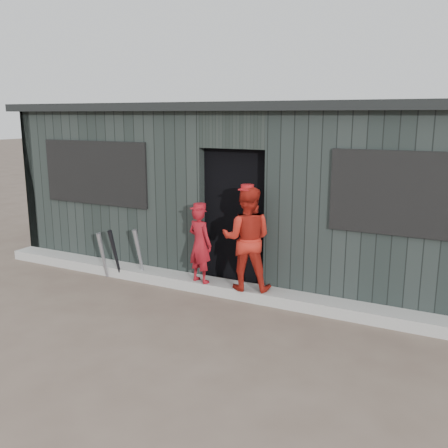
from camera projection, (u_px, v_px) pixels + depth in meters
The scene contains 9 objects.
ground at pixel (148, 345), 5.41m from camera, with size 80.00×80.00×0.00m, color brown.
curb at pixel (225, 288), 6.98m from camera, with size 8.00×0.36×0.15m, color #A6A5A1.
bat_left at pixel (103, 255), 7.57m from camera, with size 0.07×0.07×0.72m, color gray.
bat_mid at pixel (139, 255), 7.45m from camera, with size 0.07×0.07×0.81m, color gray.
bat_right at pixel (115, 255), 7.47m from camera, with size 0.07×0.07×0.81m, color black.
player_red_left at pixel (200, 244), 6.91m from camera, with size 0.40×0.26×1.09m, color maroon.
player_red_right at pixel (247, 239), 6.60m from camera, with size 0.68×0.53×1.39m, color #B02115.
player_grey_back at pixel (279, 247), 7.18m from camera, with size 0.57×0.37×1.16m, color #ADADAD.
dugout at pixel (272, 187), 8.17m from camera, with size 8.30×3.30×2.62m.
Camera 1 is at (3.04, -4.06, 2.45)m, focal length 40.00 mm.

